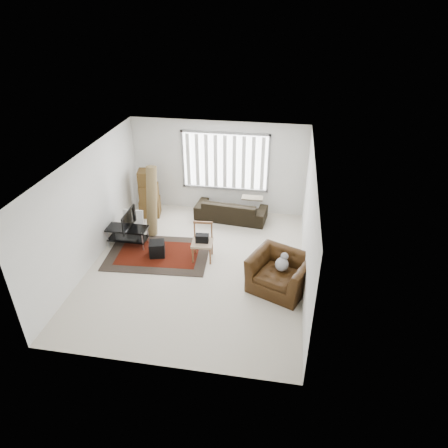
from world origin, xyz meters
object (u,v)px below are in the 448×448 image
object	(u,v)px
tv_stand	(127,233)
sofa	(231,207)
moving_boxes	(149,195)
side_chair	(202,241)
armchair	(280,271)

from	to	relation	value
tv_stand	sofa	world-z (taller)	sofa
tv_stand	moving_boxes	size ratio (longest dim) A/B	0.74
side_chair	armchair	distance (m)	2.09
sofa	armchair	bearing A→B (deg)	123.06
tv_stand	moving_boxes	distance (m)	1.69
tv_stand	armchair	bearing A→B (deg)	-15.80
side_chair	armchair	xyz separation A→B (m)	(1.91, -0.84, -0.05)
moving_boxes	sofa	bearing A→B (deg)	3.73
tv_stand	side_chair	bearing A→B (deg)	-7.73
tv_stand	sofa	xyz separation A→B (m)	(2.41, 1.82, 0.02)
moving_boxes	side_chair	distance (m)	2.78
moving_boxes	side_chair	world-z (taller)	moving_boxes
moving_boxes	side_chair	bearing A→B (deg)	-44.29
side_chair	tv_stand	bearing A→B (deg)	167.25
moving_boxes	sofa	size ratio (longest dim) A/B	0.69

